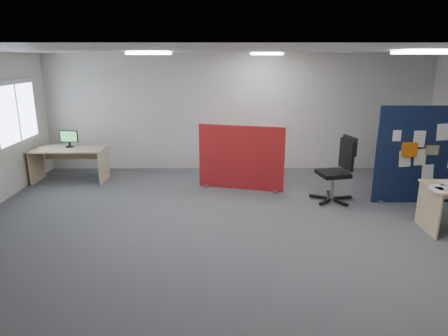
{
  "coord_description": "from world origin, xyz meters",
  "views": [
    {
      "loc": [
        -0.39,
        -5.84,
        2.63
      ],
      "look_at": [
        -0.36,
        -0.05,
        1.0
      ],
      "focal_mm": 32.0,
      "sensor_mm": 36.0,
      "label": 1
    }
  ],
  "objects_px": {
    "navy_divider": "(435,155)",
    "red_divider": "(241,158)",
    "monitor_second": "(69,138)",
    "office_chair": "(340,166)",
    "second_desk": "(70,156)"
  },
  "relations": [
    {
      "from": "navy_divider",
      "to": "red_divider",
      "type": "xyz_separation_m",
      "value": [
        -3.48,
        0.78,
        -0.25
      ]
    },
    {
      "from": "monitor_second",
      "to": "office_chair",
      "type": "relative_size",
      "value": 0.33
    },
    {
      "from": "monitor_second",
      "to": "office_chair",
      "type": "bearing_deg",
      "value": -7.81
    },
    {
      "from": "second_desk",
      "to": "monitor_second",
      "type": "height_order",
      "value": "monitor_second"
    },
    {
      "from": "navy_divider",
      "to": "monitor_second",
      "type": "height_order",
      "value": "navy_divider"
    },
    {
      "from": "red_divider",
      "to": "monitor_second",
      "type": "xyz_separation_m",
      "value": [
        -3.68,
        0.68,
        0.29
      ]
    },
    {
      "from": "navy_divider",
      "to": "second_desk",
      "type": "height_order",
      "value": "navy_divider"
    },
    {
      "from": "second_desk",
      "to": "navy_divider",
      "type": "bearing_deg",
      "value": -10.91
    },
    {
      "from": "red_divider",
      "to": "office_chair",
      "type": "distance_m",
      "value": 1.92
    },
    {
      "from": "monitor_second",
      "to": "office_chair",
      "type": "height_order",
      "value": "office_chair"
    },
    {
      "from": "second_desk",
      "to": "office_chair",
      "type": "distance_m",
      "value": 5.61
    },
    {
      "from": "office_chair",
      "to": "red_divider",
      "type": "bearing_deg",
      "value": 147.57
    },
    {
      "from": "navy_divider",
      "to": "second_desk",
      "type": "distance_m",
      "value": 7.28
    },
    {
      "from": "red_divider",
      "to": "navy_divider",
      "type": "bearing_deg",
      "value": 1.85
    },
    {
      "from": "navy_divider",
      "to": "office_chair",
      "type": "xyz_separation_m",
      "value": [
        -1.68,
        0.1,
        -0.21
      ]
    }
  ]
}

